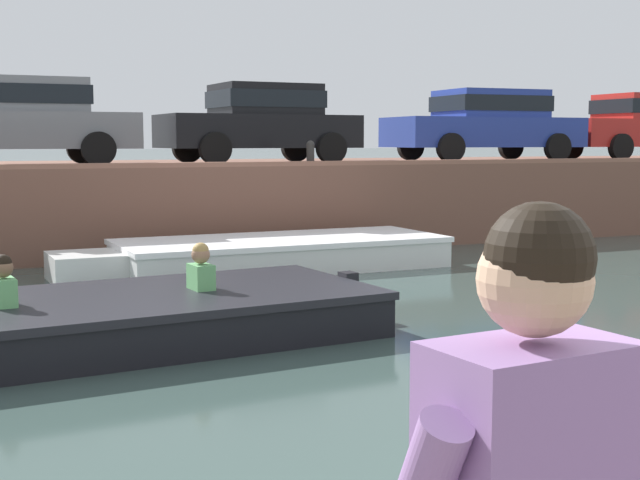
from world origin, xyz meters
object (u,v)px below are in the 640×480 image
(mooring_bollard_east, at_px, (310,152))
(motorboat_passing, at_px, (67,325))
(car_left_inner_grey, at_px, (18,118))
(car_right_inner_blue, at_px, (486,122))
(car_centre_black, at_px, (261,120))
(boat_moored_central_white, at_px, (266,254))

(mooring_bollard_east, bearing_deg, motorboat_passing, -129.89)
(car_left_inner_grey, relative_size, car_right_inner_blue, 0.97)
(car_left_inner_grey, xyz_separation_m, mooring_bollard_east, (4.80, -1.92, -0.61))
(mooring_bollard_east, bearing_deg, car_centre_black, 97.32)
(car_centre_black, xyz_separation_m, mooring_bollard_east, (0.25, -1.93, -0.61))
(motorboat_passing, relative_size, mooring_bollard_east, 15.43)
(motorboat_passing, bearing_deg, car_right_inner_blue, 38.45)
(motorboat_passing, xyz_separation_m, car_left_inner_grey, (0.30, 8.02, 2.16))
(boat_moored_central_white, xyz_separation_m, car_centre_black, (1.27, 3.77, 2.15))
(car_centre_black, xyz_separation_m, car_right_inner_blue, (5.25, -0.00, 0.00))
(car_centre_black, bearing_deg, motorboat_passing, -121.14)
(motorboat_passing, distance_m, car_left_inner_grey, 8.31)
(mooring_bollard_east, bearing_deg, car_left_inner_grey, 158.13)
(car_left_inner_grey, height_order, car_centre_black, same)
(motorboat_passing, height_order, car_right_inner_blue, car_right_inner_blue)
(car_centre_black, distance_m, mooring_bollard_east, 2.03)
(boat_moored_central_white, relative_size, mooring_bollard_east, 13.65)
(car_centre_black, distance_m, car_right_inner_blue, 5.25)
(boat_moored_central_white, relative_size, car_right_inner_blue, 1.41)
(motorboat_passing, height_order, mooring_bollard_east, mooring_bollard_east)
(motorboat_passing, height_order, car_left_inner_grey, car_left_inner_grey)
(boat_moored_central_white, distance_m, motorboat_passing, 5.55)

